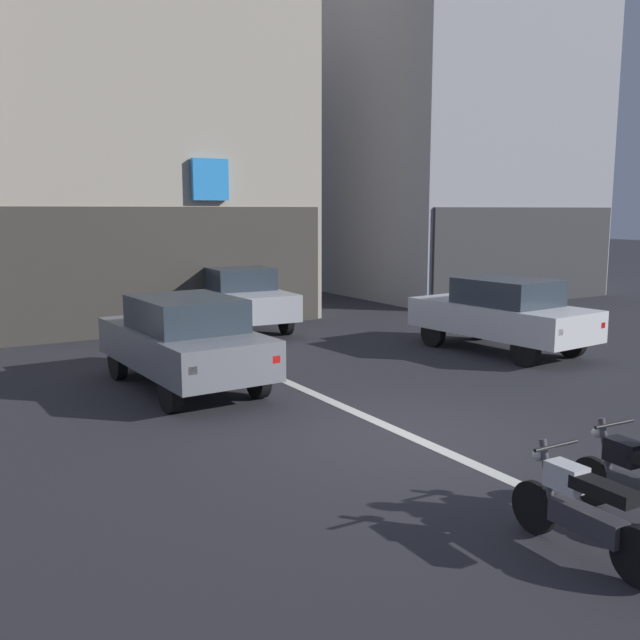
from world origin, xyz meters
name	(u,v)px	position (x,y,z in m)	size (l,w,h in m)	color
ground_plane	(411,437)	(0.00, 0.00, 0.00)	(120.00, 120.00, 0.00)	#2B2B30
lane_centre_line	(235,359)	(0.00, 6.00, 0.00)	(0.20, 18.00, 0.01)	silver
building_mid_block	(123,54)	(0.02, 13.57, 7.55)	(8.90, 7.53, 15.13)	#B2A893
building_far_right	(447,143)	(12.19, 13.57, 5.63)	(8.50, 8.51, 11.29)	#9E9EA3
car_grey_crossing_near	(184,339)	(-1.77, 4.16, 0.89)	(1.96, 4.18, 1.64)	black
car_white_parked_kerbside	(502,313)	(5.39, 3.67, 0.89)	(2.11, 4.24, 1.64)	black
car_silver_down_street	(238,296)	(1.61, 9.42, 0.89)	(1.98, 4.19, 1.64)	black
motorcycle_white_row_leftmost	(582,509)	(-0.80, -3.50, 0.46)	(0.55, 1.67, 0.98)	black
motorcycle_black_row_left_mid	(639,481)	(0.24, -3.34, 0.46)	(0.55, 1.67, 0.98)	black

